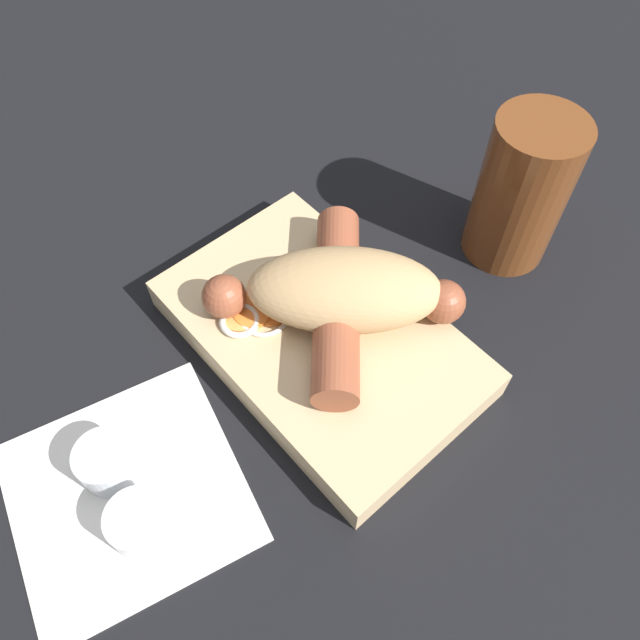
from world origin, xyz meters
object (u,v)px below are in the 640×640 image
food_tray (320,337)px  sausage (333,299)px  drink_glass (521,192)px  condiment_cup_far (141,524)px  bread_roll (347,292)px  condiment_cup_near (108,464)px

food_tray → sausage: 0.04m
drink_glass → food_tray: bearing=-98.0°
condiment_cup_far → sausage: bearing=99.7°
sausage → condiment_cup_far: sausage is taller
bread_roll → condiment_cup_near: 0.21m
condiment_cup_near → drink_glass: (0.05, 0.38, 0.05)m
sausage → condiment_cup_far: (0.04, -0.21, -0.03)m
drink_glass → condiment_cup_near: bearing=-97.3°
bread_roll → condiment_cup_far: size_ratio=3.74×
condiment_cup_near → drink_glass: size_ratio=0.31×
food_tray → condiment_cup_near: size_ratio=5.98×
condiment_cup_far → bread_roll: bearing=97.6°
condiment_cup_near → drink_glass: 0.39m
food_tray → condiment_cup_far: (0.03, -0.19, -0.00)m
food_tray → drink_glass: drink_glass is taller
bread_roll → drink_glass: bearing=81.6°
condiment_cup_near → condiment_cup_far: same height
food_tray → condiment_cup_far: 0.19m
sausage → condiment_cup_near: 0.20m
food_tray → bread_roll: size_ratio=1.60×
drink_glass → sausage: bearing=-100.0°
bread_roll → condiment_cup_near: bearing=-96.4°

